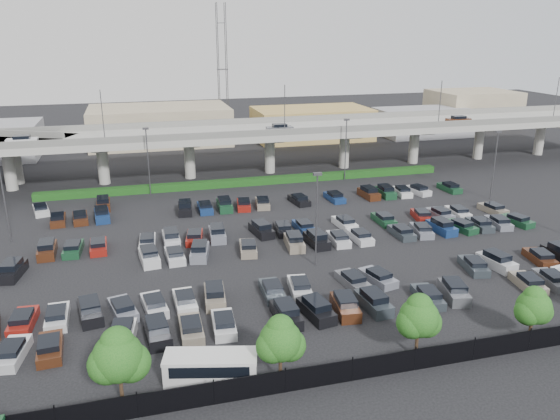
# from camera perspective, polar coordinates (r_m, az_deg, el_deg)

# --- Properties ---
(ground) EXTENTS (280.00, 280.00, 0.00)m
(ground) POSITION_cam_1_polar(r_m,az_deg,el_deg) (66.26, 1.50, -3.05)
(ground) COLOR black
(overpass) EXTENTS (150.00, 13.00, 15.80)m
(overpass) POSITION_cam_1_polar(r_m,az_deg,el_deg) (94.29, -4.20, 7.82)
(overpass) COLOR #9A9A91
(overpass) RESTS_ON ground
(hedge) EXTENTS (66.00, 1.60, 1.10)m
(hedge) POSITION_cam_1_polar(r_m,az_deg,el_deg) (89.11, -3.09, 2.98)
(hedge) COLOR #123D12
(hedge) RESTS_ON ground
(fence) EXTENTS (70.00, 0.10, 2.00)m
(fence) POSITION_cam_1_polar(r_m,az_deg,el_deg) (42.70, 12.63, -15.22)
(fence) COLOR black
(fence) RESTS_ON ground
(tree_row) EXTENTS (65.07, 3.66, 5.94)m
(tree_row) POSITION_cam_1_polar(r_m,az_deg,el_deg) (42.77, 12.87, -11.08)
(tree_row) COLOR #332316
(tree_row) RESTS_ON ground
(shuttle_bus) EXTENTS (7.02, 3.80, 2.14)m
(shuttle_bus) POSITION_cam_1_polar(r_m,az_deg,el_deg) (41.08, -7.24, -15.93)
(shuttle_bus) COLOR silver
(shuttle_bus) RESTS_ON ground
(parked_cars) EXTENTS (63.24, 41.69, 1.67)m
(parked_cars) POSITION_cam_1_polar(r_m,az_deg,el_deg) (62.28, 1.77, -3.88)
(parked_cars) COLOR navy
(parked_cars) RESTS_ON ground
(light_poles) EXTENTS (66.90, 48.38, 10.30)m
(light_poles) POSITION_cam_1_polar(r_m,az_deg,el_deg) (65.09, -2.44, 2.35)
(light_poles) COLOR #444348
(light_poles) RESTS_ON ground
(distant_buildings) EXTENTS (138.00, 24.00, 9.00)m
(distant_buildings) POSITION_cam_1_polar(r_m,az_deg,el_deg) (126.24, -1.14, 9.08)
(distant_buildings) COLOR gray
(distant_buildings) RESTS_ON ground
(comm_tower) EXTENTS (2.40, 2.40, 30.00)m
(comm_tower) POSITION_cam_1_polar(r_m,az_deg,el_deg) (135.09, -6.04, 14.67)
(comm_tower) COLOR #444348
(comm_tower) RESTS_ON ground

